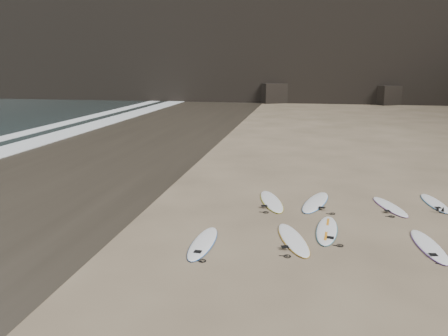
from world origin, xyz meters
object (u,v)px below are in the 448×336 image
Objects in this scene: surfboard_5 at (271,201)px; surfboard_0 at (203,243)px; surfboard_3 at (429,246)px; surfboard_7 at (390,206)px; surfboard_6 at (316,202)px; surfboard_1 at (293,239)px; surfboard_2 at (327,230)px; surfboard_8 at (435,203)px.

surfboard_0 is at bearing -126.57° from surfboard_5.
surfboard_5 is at bearing 70.39° from surfboard_0.
surfboard_7 is (-0.42, 3.35, -0.00)m from surfboard_3.
surfboard_3 is at bearing -33.84° from surfboard_6.
surfboard_5 is at bearing 87.41° from surfboard_1.
surfboard_3 is 5.54m from surfboard_5.
surfboard_1 is at bearing -131.65° from surfboard_2.
surfboard_7 is at bearing 38.28° from surfboard_0.
surfboard_5 is 1.58m from surfboard_6.
surfboard_8 is at bearing 24.05° from surfboard_6.
surfboard_1 is 6.46m from surfboard_8.
surfboard_5 is (1.58, 4.11, 0.00)m from surfboard_0.
surfboard_0 is 7.10m from surfboard_7.
surfboard_7 is (3.23, 3.55, -0.00)m from surfboard_1.
surfboard_3 is 0.91× the size of surfboard_5.
surfboard_6 is 1.18× the size of surfboard_7.
surfboard_6 is at bearing 125.68° from surfboard_3.
surfboard_6 is 4.23m from surfboard_8.
surfboard_6 reaches higher than surfboard_2.
surfboard_6 reaches higher than surfboard_1.
surfboard_8 is at bearing 67.73° from surfboard_3.
surfboard_5 is 0.98× the size of surfboard_6.
surfboard_1 is 0.95× the size of surfboard_5.
surfboard_1 reaches higher than surfboard_8.
surfboard_2 is at bearing 26.54° from surfboard_0.
surfboard_3 is 3.38m from surfboard_7.
surfboard_1 is at bearing -85.94° from surfboard_6.
surfboard_1 reaches higher than surfboard_0.
surfboard_5 reaches higher than surfboard_0.
surfboard_7 is (4.10, 0.14, -0.01)m from surfboard_5.
surfboard_6 is (-2.95, 3.39, 0.01)m from surfboard_3.
surfboard_2 is 1.07× the size of surfboard_8.
surfboard_0 reaches higher than surfboard_7.
surfboard_0 is at bearing -111.19° from surfboard_6.
surfboard_1 is 1.09× the size of surfboard_7.
surfboard_6 is 2.53m from surfboard_7.
surfboard_7 is (5.68, 4.26, -0.00)m from surfboard_0.
surfboard_6 is (1.57, 0.18, 0.00)m from surfboard_5.
surfboard_6 is at bearing -176.96° from surfboard_8.
surfboard_1 is at bearing -144.89° from surfboard_8.
surfboard_0 reaches higher than surfboard_3.
surfboard_8 is (4.88, 4.25, -0.00)m from surfboard_1.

